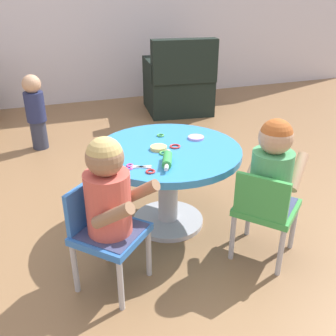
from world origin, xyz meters
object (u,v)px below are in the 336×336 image
at_px(seated_child_right, 272,167).
at_px(rolling_pin, 167,160).
at_px(child_chair_left, 105,231).
at_px(seated_child_left, 108,191).
at_px(craft_scissors, 135,167).
at_px(armchair_dark, 179,85).
at_px(toddler_standing, 35,110).
at_px(craft_table, 168,168).
at_px(child_chair_right, 265,209).

relative_size(seated_child_right, rolling_pin, 2.31).
distance_m(child_chair_left, rolling_pin, 0.49).
xyz_separation_m(seated_child_left, craft_scissors, (0.19, 0.24, -0.02)).
bearing_deg(armchair_dark, child_chair_left, -118.28).
xyz_separation_m(seated_child_left, seated_child_right, (0.83, -0.04, 0.00)).
bearing_deg(craft_scissors, toddler_standing, 104.29).
bearing_deg(seated_child_right, craft_table, 130.62).
relative_size(seated_child_left, child_chair_right, 0.95).
bearing_deg(seated_child_left, child_chair_left, 133.52).
distance_m(child_chair_right, toddler_standing, 2.29).
height_order(seated_child_left, craft_scissors, seated_child_left).
relative_size(seated_child_left, seated_child_right, 1.00).
bearing_deg(seated_child_left, craft_scissors, 52.04).
bearing_deg(rolling_pin, craft_table, 69.15).
height_order(seated_child_right, craft_scissors, seated_child_right).
height_order(craft_table, craft_scissors, craft_scissors).
bearing_deg(seated_child_left, rolling_pin, 31.36).
bearing_deg(armchair_dark, child_chair_right, -101.55).
distance_m(craft_table, rolling_pin, 0.27).
bearing_deg(armchair_dark, craft_table, -112.80).
relative_size(child_chair_right, armchair_dark, 0.63).
xyz_separation_m(craft_table, seated_child_right, (0.39, -0.46, 0.15)).
height_order(child_chair_right, rolling_pin, rolling_pin).
height_order(toddler_standing, craft_scissors, toddler_standing).
bearing_deg(seated_child_left, child_chair_right, -4.62).
xyz_separation_m(craft_table, child_chair_left, (-0.46, -0.39, -0.08)).
xyz_separation_m(child_chair_left, seated_child_right, (0.86, -0.07, 0.23)).
relative_size(craft_table, rolling_pin, 3.86).
distance_m(child_chair_left, armchair_dark, 2.88).
xyz_separation_m(seated_child_left, toddler_standing, (-0.25, 1.97, -0.17)).
bearing_deg(seated_child_left, armchair_dark, 62.47).
distance_m(craft_table, seated_child_left, 0.62).
height_order(craft_table, toddler_standing, toddler_standing).
bearing_deg(child_chair_right, armchair_dark, 78.45).
xyz_separation_m(craft_table, craft_scissors, (-0.25, -0.18, 0.13)).
relative_size(seated_child_left, rolling_pin, 2.31).
distance_m(child_chair_right, armchair_dark, 2.69).
relative_size(child_chair_left, toddler_standing, 0.80).
height_order(seated_child_right, armchair_dark, armchair_dark).
distance_m(seated_child_left, toddler_standing, 1.99).
relative_size(craft_table, child_chair_left, 1.59).
bearing_deg(child_chair_right, child_chair_left, 173.55).
height_order(craft_table, seated_child_right, seated_child_right).
distance_m(child_chair_left, seated_child_right, 0.89).
bearing_deg(craft_scissors, child_chair_right, -26.38).
xyz_separation_m(seated_child_left, rolling_pin, (0.36, 0.22, 0.00)).
bearing_deg(craft_table, seated_child_left, -135.99).
height_order(craft_table, child_chair_right, child_chair_right).
distance_m(craft_table, child_chair_right, 0.61).
bearing_deg(craft_table, toddler_standing, 114.04).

